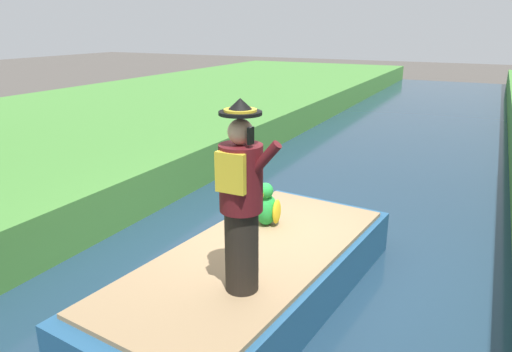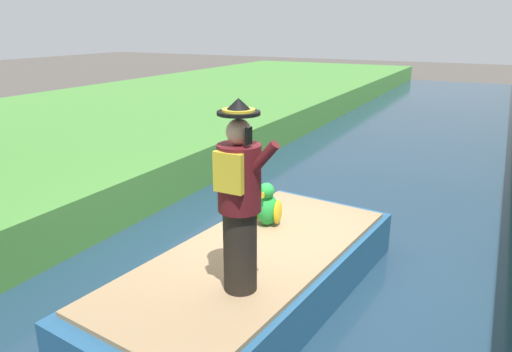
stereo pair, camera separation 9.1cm
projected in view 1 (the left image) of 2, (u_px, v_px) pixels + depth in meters
name	position (u px, v px, depth m)	size (l,w,h in m)	color
ground_plane	(278.00, 279.00, 6.14)	(80.00, 80.00, 0.00)	#4C4742
canal_water	(278.00, 276.00, 6.13)	(5.43, 48.00, 0.10)	#1E384C
boat	(253.00, 277.00, 5.42)	(2.22, 4.36, 0.61)	#23517A
person_pirate	(241.00, 200.00, 4.31)	(0.61, 0.42, 1.85)	black
parrot_plush	(266.00, 207.00, 6.00)	(0.36, 0.35, 0.57)	green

